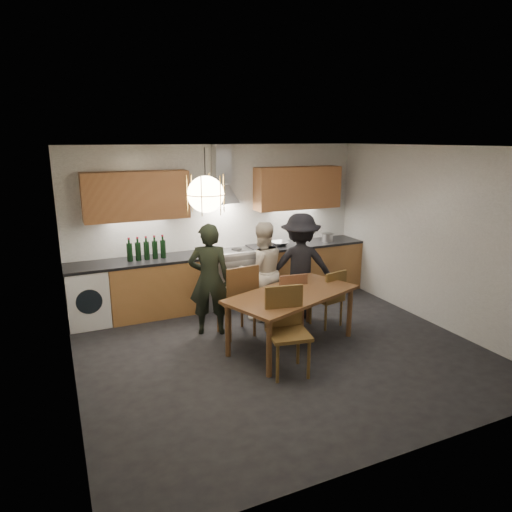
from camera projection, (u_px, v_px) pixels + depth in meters
name	position (u px, v px, depth m)	size (l,w,h in m)	color
ground	(281.00, 350.00, 5.97)	(5.00, 5.00, 0.00)	black
room_shell	(282.00, 222.00, 5.55)	(5.02, 4.52, 2.61)	white
counter_run	(229.00, 277.00, 7.59)	(5.00, 0.62, 0.90)	#C1864A
range_stove	(227.00, 278.00, 7.58)	(0.90, 0.60, 0.92)	silver
wall_fixtures	(223.00, 191.00, 7.33)	(4.30, 0.54, 1.10)	#B77646
pendant_lamp	(206.00, 194.00, 4.96)	(0.43, 0.43, 0.70)	black
dining_table	(292.00, 299.00, 5.95)	(1.96, 1.43, 0.74)	brown
chair_back_left	(239.00, 296.00, 6.24)	(0.51, 0.51, 1.04)	brown
chair_back_mid	(290.00, 299.00, 6.39)	(0.45, 0.45, 0.89)	brown
chair_back_right	(330.00, 295.00, 6.60)	(0.46, 0.46, 0.86)	brown
chair_front	(286.00, 324.00, 5.34)	(0.53, 0.53, 1.02)	brown
person_left	(209.00, 279.00, 6.33)	(0.58, 0.38, 1.59)	black
person_mid	(262.00, 271.00, 6.85)	(0.73, 0.57, 1.50)	silver
person_right	(300.00, 266.00, 6.93)	(1.04, 0.60, 1.62)	black
mixing_bowl	(280.00, 244.00, 7.84)	(0.30, 0.30, 0.07)	#AAAAAD
stock_pot	(327.00, 237.00, 8.16)	(0.20, 0.20, 0.14)	#B3B3B6
wine_bottles	(146.00, 248.00, 6.91)	(0.59, 0.09, 0.36)	black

